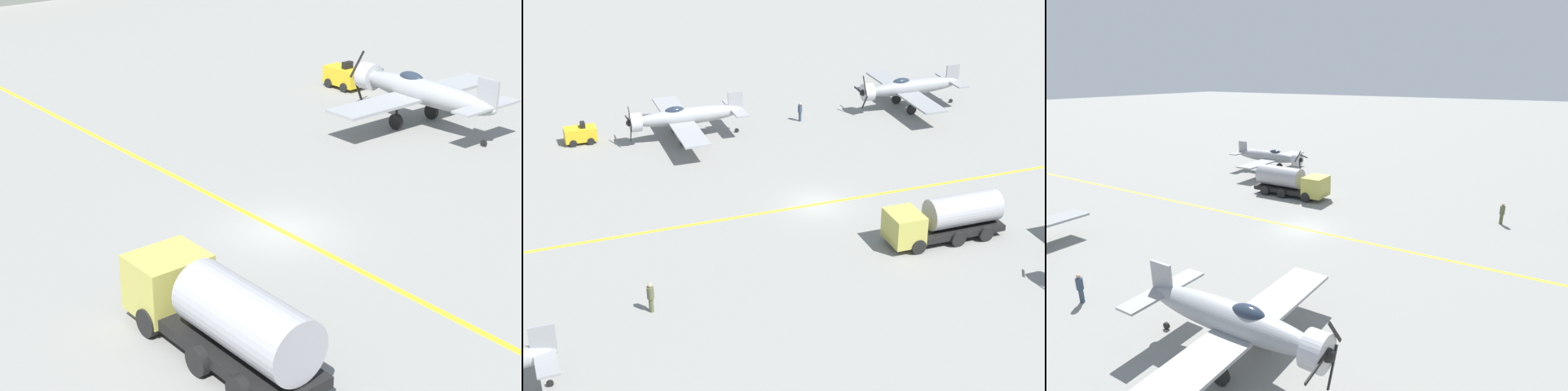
% 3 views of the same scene
% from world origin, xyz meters
% --- Properties ---
extents(ground_plane, '(400.00, 400.00, 0.00)m').
position_xyz_m(ground_plane, '(0.00, 0.00, 0.00)').
color(ground_plane, gray).
extents(taxiway_stripe, '(0.30, 160.00, 0.01)m').
position_xyz_m(taxiway_stripe, '(0.00, 0.00, 0.00)').
color(taxiway_stripe, yellow).
rests_on(taxiway_stripe, ground).
extents(airplane_near_left, '(12.00, 9.98, 3.65)m').
position_xyz_m(airplane_near_left, '(-15.34, -14.02, 2.01)').
color(airplane_near_left, gray).
rests_on(airplane_near_left, ground).
extents(airplane_mid_right, '(12.00, 9.98, 3.65)m').
position_xyz_m(airplane_mid_right, '(15.17, 5.80, 2.01)').
color(airplane_mid_right, '#929598').
rests_on(airplane_mid_right, ground).
extents(fuel_tanker, '(2.68, 8.00, 2.98)m').
position_xyz_m(fuel_tanker, '(-7.58, -5.90, 1.51)').
color(fuel_tanker, black).
rests_on(fuel_tanker, ground).
extents(ground_crew_walking, '(0.40, 0.40, 1.86)m').
position_xyz_m(ground_crew_walking, '(-9.50, 13.97, 1.01)').
color(ground_crew_walking, '#515638').
rests_on(ground_crew_walking, ground).
extents(ground_crew_inspecting, '(0.37, 0.37, 1.71)m').
position_xyz_m(ground_crew_inspecting, '(15.83, -4.80, 0.93)').
color(ground_crew_inspecting, '#334256').
rests_on(ground_crew_inspecting, ground).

